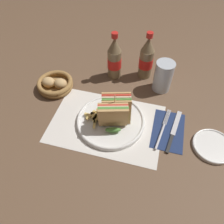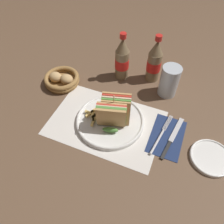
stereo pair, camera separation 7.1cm
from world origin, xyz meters
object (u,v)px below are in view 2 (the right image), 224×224
Objects in this scene: side_saucer at (211,157)px; coke_bottle_near at (122,59)px; knife at (172,138)px; coke_bottle_far at (154,62)px; fork at (160,137)px; club_sandwich at (114,112)px; plate_main at (110,120)px; glass_near at (169,83)px; bread_basket at (62,79)px.

coke_bottle_near is at bearing 146.88° from side_saucer.
side_saucer is at bearing -33.12° from coke_bottle_near.
knife is 0.35m from coke_bottle_far.
coke_bottle_far reaches higher than fork.
coke_bottle_near reaches higher than club_sandwich.
glass_near is (0.17, 0.25, 0.05)m from plate_main.
fork is (0.20, -0.00, -0.00)m from plate_main.
coke_bottle_near is 1.00× the size of coke_bottle_far.
plate_main is 0.34m from coke_bottle_far.
fork is 0.35m from coke_bottle_far.
plate_main is at bearing -78.40° from coke_bottle_near.
fork is (0.18, 0.00, -0.06)m from club_sandwich.
knife is 1.50× the size of glass_near.
coke_bottle_far is 0.46m from side_saucer.
coke_bottle_near reaches higher than glass_near.
side_saucer is (0.14, -0.03, 0.00)m from knife.
knife is 0.25m from glass_near.
fork reaches higher than knife.
side_saucer is at bearing -49.88° from glass_near.
club_sandwich is 0.24m from knife.
side_saucer is (0.68, -0.14, -0.02)m from bread_basket.
coke_bottle_near is at bearing 32.95° from bread_basket.
coke_bottle_far is at bearing 142.06° from glass_near.
club_sandwich reaches higher than plate_main.
club_sandwich is 0.29m from glass_near.
club_sandwich is 0.64× the size of coke_bottle_near.
plate_main is 1.35× the size of fork.
coke_bottle_far is (-0.16, 0.30, 0.09)m from knife.
plate_main is 1.83× the size of side_saucer.
side_saucer is (0.31, -0.33, -0.09)m from coke_bottle_far.
glass_near is at bearing -37.94° from coke_bottle_far.
coke_bottle_near is at bearing 104.66° from club_sandwich.
coke_bottle_near reaches higher than fork.
coke_bottle_near is at bearing 172.62° from glass_near.
glass_near is (-0.08, 0.23, 0.05)m from knife.
club_sandwich is 0.69× the size of knife.
glass_near is at bearing 117.26° from knife.
side_saucer is (0.22, -0.26, -0.05)m from glass_near.
club_sandwich is at bearing -121.30° from glass_near.
club_sandwich is 0.32m from coke_bottle_far.
fork is 0.89× the size of coke_bottle_far.
club_sandwich is 0.91× the size of bread_basket.
side_saucer is at bearing 4.90° from fork.
coke_bottle_far is (-0.12, 0.32, 0.09)m from fork.
knife is 1.42× the size of side_saucer.
bread_basket is 0.69m from side_saucer.
bread_basket reaches higher than side_saucer.
glass_near is 0.94× the size of side_saucer.
bread_basket is (-0.46, -0.12, -0.04)m from glass_near.
glass_near is at bearing 106.35° from fork.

